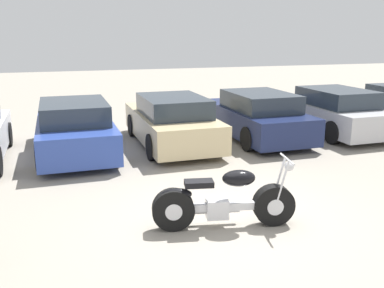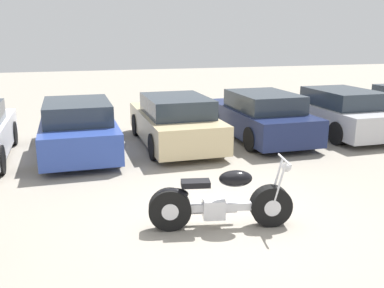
{
  "view_description": "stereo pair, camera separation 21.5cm",
  "coord_description": "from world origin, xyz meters",
  "px_view_note": "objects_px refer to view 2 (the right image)",
  "views": [
    {
      "loc": [
        -2.54,
        -6.03,
        2.96
      ],
      "look_at": [
        -0.05,
        1.7,
        0.85
      ],
      "focal_mm": 40.0,
      "sensor_mm": 36.0,
      "label": 1
    },
    {
      "loc": [
        -2.34,
        -6.09,
        2.96
      ],
      "look_at": [
        -0.05,
        1.7,
        0.85
      ],
      "focal_mm": 40.0,
      "sensor_mm": 36.0,
      "label": 2
    }
  ],
  "objects_px": {
    "parked_car_champagne": "(175,122)",
    "parked_car_silver": "(337,112)",
    "parked_car_blue": "(78,128)",
    "parked_car_navy": "(260,116)",
    "motorcycle": "(219,202)"
  },
  "relations": [
    {
      "from": "parked_car_champagne",
      "to": "parked_car_silver",
      "type": "bearing_deg",
      "value": -0.12
    },
    {
      "from": "parked_car_blue",
      "to": "parked_car_champagne",
      "type": "height_order",
      "value": "same"
    },
    {
      "from": "parked_car_champagne",
      "to": "parked_car_navy",
      "type": "height_order",
      "value": "same"
    },
    {
      "from": "parked_car_blue",
      "to": "parked_car_navy",
      "type": "relative_size",
      "value": 1.0
    },
    {
      "from": "parked_car_blue",
      "to": "parked_car_silver",
      "type": "distance_m",
      "value": 7.62
    },
    {
      "from": "motorcycle",
      "to": "parked_car_navy",
      "type": "height_order",
      "value": "parked_car_navy"
    },
    {
      "from": "motorcycle",
      "to": "parked_car_champagne",
      "type": "height_order",
      "value": "parked_car_champagne"
    },
    {
      "from": "parked_car_navy",
      "to": "parked_car_champagne",
      "type": "bearing_deg",
      "value": -179.39
    },
    {
      "from": "parked_car_navy",
      "to": "parked_car_silver",
      "type": "bearing_deg",
      "value": -0.86
    },
    {
      "from": "parked_car_champagne",
      "to": "parked_car_navy",
      "type": "xyz_separation_m",
      "value": [
        2.54,
        0.03,
        0.0
      ]
    },
    {
      "from": "motorcycle",
      "to": "parked_car_navy",
      "type": "xyz_separation_m",
      "value": [
        3.14,
        5.22,
        0.22
      ]
    },
    {
      "from": "parked_car_navy",
      "to": "parked_car_silver",
      "type": "xyz_separation_m",
      "value": [
        2.54,
        -0.04,
        0.0
      ]
    },
    {
      "from": "motorcycle",
      "to": "parked_car_champagne",
      "type": "distance_m",
      "value": 5.24
    },
    {
      "from": "motorcycle",
      "to": "parked_car_silver",
      "type": "relative_size",
      "value": 0.53
    },
    {
      "from": "parked_car_blue",
      "to": "parked_car_silver",
      "type": "relative_size",
      "value": 1.0
    }
  ]
}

